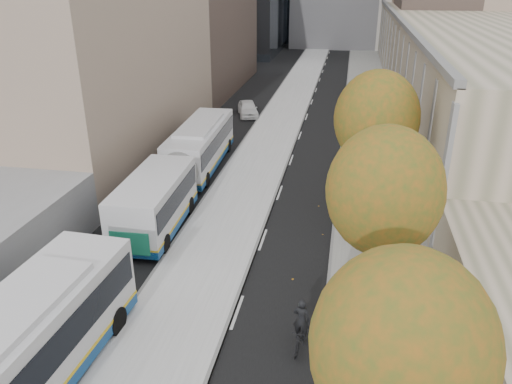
% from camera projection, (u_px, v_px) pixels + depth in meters
% --- Properties ---
extents(bus_platform, '(4.25, 150.00, 0.15)m').
position_uv_depth(bus_platform, '(272.00, 137.00, 40.91)').
color(bus_platform, '#B4B4B4').
rests_on(bus_platform, ground).
extents(sidewalk, '(4.75, 150.00, 0.08)m').
position_uv_depth(sidewalk, '(371.00, 143.00, 39.58)').
color(sidewalk, gray).
rests_on(sidewalk, ground).
extents(building_tan, '(18.00, 92.00, 8.00)m').
position_uv_depth(building_tan, '(461.00, 46.00, 62.17)').
color(building_tan, gray).
rests_on(building_tan, ground).
extents(bus_shelter, '(1.90, 4.40, 2.53)m').
position_uv_depth(bus_shelter, '(441.00, 303.00, 16.82)').
color(bus_shelter, '#383A3F').
rests_on(bus_shelter, sidewalk).
extents(tree_b, '(4.00, 4.00, 6.97)m').
position_uv_depth(tree_b, '(402.00, 348.00, 10.66)').
color(tree_b, black).
rests_on(tree_b, sidewalk).
extents(tree_c, '(4.20, 4.20, 7.28)m').
position_uv_depth(tree_c, '(384.00, 191.00, 17.77)').
color(tree_c, black).
rests_on(tree_c, sidewalk).
extents(tree_d, '(4.40, 4.40, 7.60)m').
position_uv_depth(tree_d, '(376.00, 119.00, 25.78)').
color(tree_d, black).
rests_on(tree_d, sidewalk).
extents(bus_far, '(3.18, 17.81, 2.96)m').
position_uv_depth(bus_far, '(184.00, 165.00, 30.47)').
color(bus_far, silver).
rests_on(bus_far, ground).
extents(cyclist, '(0.75, 1.70, 2.10)m').
position_uv_depth(cyclist, '(301.00, 331.00, 17.65)').
color(cyclist, black).
rests_on(cyclist, ground).
extents(distant_car, '(2.88, 4.53, 1.44)m').
position_uv_depth(distant_car, '(248.00, 108.00, 46.89)').
color(distant_car, silver).
rests_on(distant_car, ground).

